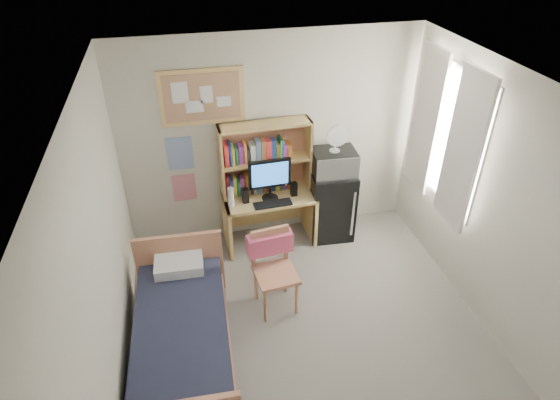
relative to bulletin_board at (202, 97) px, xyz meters
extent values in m
cube|color=gray|center=(0.78, -2.08, -1.93)|extent=(3.60, 4.20, 0.02)
cube|color=white|center=(0.78, -2.08, 0.68)|extent=(3.60, 4.20, 0.02)
cube|color=beige|center=(0.78, 0.02, -0.62)|extent=(3.60, 0.04, 2.60)
cube|color=beige|center=(-1.02, -2.08, -0.62)|extent=(0.04, 4.20, 2.60)
cube|color=beige|center=(2.58, -2.08, -0.62)|extent=(0.04, 4.20, 2.60)
cube|color=white|center=(2.53, -0.88, -0.32)|extent=(0.10, 1.40, 1.70)
cube|color=white|center=(2.50, -1.28, -0.32)|extent=(0.04, 0.55, 1.70)
cube|color=white|center=(2.50, -0.48, -0.32)|extent=(0.04, 0.55, 1.70)
cube|color=tan|center=(0.00, 0.00, 0.00)|extent=(0.94, 0.03, 0.64)
cube|color=#254D95|center=(-0.32, 0.01, -0.67)|extent=(0.30, 0.01, 0.42)
cube|color=#C2223C|center=(-0.32, 0.01, -1.14)|extent=(0.28, 0.01, 0.36)
cube|color=tan|center=(0.68, -0.28, -1.57)|extent=(1.13, 0.60, 0.70)
cube|color=tan|center=(0.51, -1.43, -1.45)|extent=(0.51, 0.51, 0.94)
cube|color=black|center=(1.49, -0.28, -1.46)|extent=(0.58, 0.58, 0.93)
cube|color=black|center=(-0.50, -1.89, -1.67)|extent=(0.97, 1.83, 0.49)
cube|color=tan|center=(0.67, -0.13, -0.77)|extent=(1.11, 0.32, 0.90)
cube|color=black|center=(0.68, -0.34, -0.95)|extent=(0.51, 0.06, 0.54)
cube|color=black|center=(0.69, -0.48, -1.21)|extent=(0.46, 0.16, 0.02)
cube|color=black|center=(0.38, -0.35, -1.13)|extent=(0.08, 0.08, 0.18)
cube|color=black|center=(0.98, -0.33, -1.13)|extent=(0.08, 0.08, 0.18)
cylinder|color=white|center=(0.20, -0.40, -1.10)|extent=(0.08, 0.08, 0.25)
cube|color=#DE5477|center=(0.49, -1.23, -1.20)|extent=(0.50, 0.20, 0.23)
cube|color=silver|center=(1.49, -0.30, -0.84)|extent=(0.54, 0.43, 0.30)
cylinder|color=white|center=(1.49, -0.30, -0.54)|extent=(0.27, 0.27, 0.32)
cube|color=white|center=(-0.47, -1.14, -1.37)|extent=(0.51, 0.37, 0.12)
camera|label=1|loc=(-0.26, -5.00, 1.89)|focal=30.00mm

